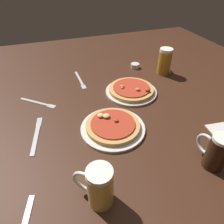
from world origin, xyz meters
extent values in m
cube|color=#3D2114|center=(0.00, 0.00, -0.01)|extent=(2.40, 2.40, 0.03)
cylinder|color=silver|center=(-0.03, -0.09, 0.01)|extent=(0.29, 0.29, 0.01)
cylinder|color=tan|center=(-0.03, -0.09, 0.02)|extent=(0.24, 0.24, 0.02)
cylinder|color=#B73823|center=(-0.03, -0.09, 0.03)|extent=(0.20, 0.20, 0.01)
ellipsoid|color=#DBC67A|center=(-0.04, -0.05, 0.04)|extent=(0.03, 0.03, 0.02)
ellipsoid|color=#DBC67A|center=(-0.07, -0.03, 0.04)|extent=(0.03, 0.03, 0.01)
ellipsoid|color=#B73823|center=(-0.01, -0.09, 0.04)|extent=(0.02, 0.02, 0.01)
cylinder|color=silver|center=(0.17, 0.16, 0.01)|extent=(0.29, 0.29, 0.01)
cylinder|color=tan|center=(0.17, 0.16, 0.02)|extent=(0.25, 0.25, 0.02)
cylinder|color=#B73823|center=(0.17, 0.16, 0.03)|extent=(0.21, 0.21, 0.01)
ellipsoid|color=#B73823|center=(0.24, 0.09, 0.04)|extent=(0.03, 0.03, 0.01)
ellipsoid|color=#C67038|center=(0.19, 0.12, 0.04)|extent=(0.02, 0.02, 0.01)
ellipsoid|color=#C67038|center=(0.12, 0.16, 0.04)|extent=(0.02, 0.02, 0.01)
ellipsoid|color=#C67038|center=(0.12, 0.18, 0.04)|extent=(0.02, 0.02, 0.01)
cylinder|color=gold|center=(-0.18, -0.40, 0.07)|extent=(0.08, 0.08, 0.14)
cylinder|color=white|center=(-0.18, -0.40, 0.14)|extent=(0.08, 0.08, 0.01)
torus|color=silver|center=(-0.21, -0.36, 0.07)|extent=(0.07, 0.07, 0.09)
cylinder|color=#B27A23|center=(0.46, 0.31, 0.07)|extent=(0.08, 0.08, 0.15)
cylinder|color=white|center=(0.46, 0.31, 0.16)|extent=(0.08, 0.08, 0.02)
torus|color=silver|center=(0.48, 0.36, 0.07)|extent=(0.04, 0.09, 0.09)
cylinder|color=black|center=(0.25, -0.40, 0.07)|extent=(0.07, 0.07, 0.13)
cylinder|color=white|center=(0.25, -0.40, 0.14)|extent=(0.07, 0.07, 0.01)
torus|color=silver|center=(0.25, -0.35, 0.07)|extent=(0.02, 0.09, 0.09)
cylinder|color=silver|center=(0.32, 0.44, 0.01)|extent=(0.06, 0.06, 0.03)
cube|color=silver|center=(-0.35, 0.24, 0.00)|extent=(0.15, 0.13, 0.01)
cube|color=silver|center=(-0.27, 0.17, 0.00)|extent=(0.05, 0.05, 0.00)
cube|color=silver|center=(-0.41, -0.39, 0.00)|extent=(0.06, 0.18, 0.01)
cube|color=silver|center=(-0.07, 0.42, 0.00)|extent=(0.02, 0.19, 0.01)
cube|color=silver|center=(-0.07, 0.31, 0.00)|extent=(0.03, 0.04, 0.00)
cube|color=silver|center=(-0.36, -0.04, 0.00)|extent=(0.05, 0.19, 0.01)
cube|color=silver|center=(-0.34, 0.06, 0.00)|extent=(0.03, 0.06, 0.00)
camera|label=1|loc=(-0.25, -0.73, 0.62)|focal=32.47mm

